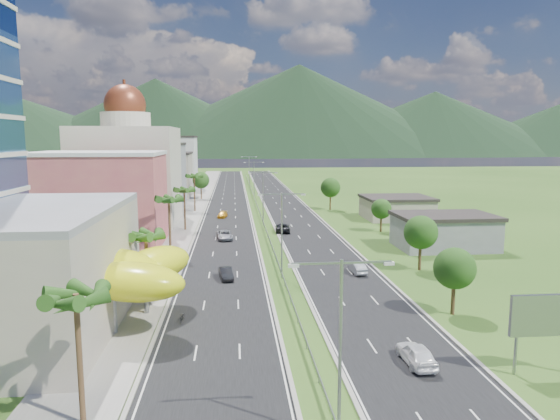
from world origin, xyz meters
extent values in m
plane|color=#2D5119|center=(0.00, 0.00, 0.00)|extent=(500.00, 500.00, 0.00)
cube|color=black|center=(-7.50, 90.00, 0.02)|extent=(11.00, 260.00, 0.04)
cube|color=black|center=(7.50, 90.00, 0.02)|extent=(11.00, 260.00, 0.04)
cube|color=gray|center=(-17.00, 90.00, 0.06)|extent=(7.00, 260.00, 0.12)
cube|color=gray|center=(0.00, 72.00, 0.62)|extent=(0.08, 216.00, 0.28)
cube|color=gray|center=(0.00, 174.00, 0.35)|extent=(0.10, 0.12, 0.70)
cylinder|color=gray|center=(0.00, -25.00, 5.50)|extent=(0.20, 0.20, 11.00)
cube|color=gray|center=(-1.44, -25.00, 10.80)|extent=(2.88, 0.12, 0.12)
cube|color=gray|center=(1.44, -25.00, 10.80)|extent=(2.88, 0.12, 0.12)
cube|color=silver|center=(-2.72, -25.00, 10.70)|extent=(0.60, 0.25, 0.18)
cube|color=silver|center=(2.72, -25.00, 10.70)|extent=(0.60, 0.25, 0.18)
cylinder|color=gray|center=(0.00, 10.00, 5.50)|extent=(0.20, 0.20, 11.00)
cube|color=gray|center=(-1.44, 10.00, 10.80)|extent=(2.88, 0.12, 0.12)
cube|color=gray|center=(1.44, 10.00, 10.80)|extent=(2.88, 0.12, 0.12)
cube|color=silver|center=(-2.72, 10.00, 10.70)|extent=(0.60, 0.25, 0.18)
cube|color=silver|center=(2.72, 10.00, 10.70)|extent=(0.60, 0.25, 0.18)
cylinder|color=gray|center=(0.00, 50.00, 5.50)|extent=(0.20, 0.20, 11.00)
cube|color=gray|center=(-1.44, 50.00, 10.80)|extent=(2.88, 0.12, 0.12)
cube|color=gray|center=(1.44, 50.00, 10.80)|extent=(2.88, 0.12, 0.12)
cube|color=silver|center=(-2.72, 50.00, 10.70)|extent=(0.60, 0.25, 0.18)
cube|color=silver|center=(2.72, 50.00, 10.70)|extent=(0.60, 0.25, 0.18)
cylinder|color=gray|center=(0.00, 95.00, 5.50)|extent=(0.20, 0.20, 11.00)
cube|color=gray|center=(-1.44, 95.00, 10.80)|extent=(2.88, 0.12, 0.12)
cube|color=gray|center=(1.44, 95.00, 10.80)|extent=(2.88, 0.12, 0.12)
cube|color=silver|center=(-2.72, 95.00, 10.70)|extent=(0.60, 0.25, 0.18)
cube|color=silver|center=(2.72, 95.00, 10.70)|extent=(0.60, 0.25, 0.18)
cylinder|color=gray|center=(0.00, 140.00, 5.50)|extent=(0.20, 0.20, 11.00)
cube|color=gray|center=(-1.44, 140.00, 10.80)|extent=(2.88, 0.12, 0.12)
cube|color=gray|center=(1.44, 140.00, 10.80)|extent=(2.88, 0.12, 0.12)
cube|color=silver|center=(-2.72, 140.00, 10.70)|extent=(0.60, 0.25, 0.18)
cube|color=silver|center=(2.72, 140.00, 10.70)|extent=(0.60, 0.25, 0.18)
cylinder|color=gray|center=(-24.00, -2.00, 2.00)|extent=(0.50, 0.50, 4.00)
cylinder|color=gray|center=(-17.00, -7.00, 2.00)|extent=(0.50, 0.50, 4.00)
cylinder|color=gray|center=(-21.00, -10.00, 2.00)|extent=(0.50, 0.50, 4.00)
cylinder|color=gray|center=(-15.00, -2.00, 2.00)|extent=(0.50, 0.50, 4.00)
cube|color=#B74B56|center=(-28.00, 32.00, 7.50)|extent=(20.00, 15.00, 15.00)
cube|color=beige|center=(-28.00, 55.00, 10.00)|extent=(20.00, 20.00, 20.00)
cylinder|color=beige|center=(-28.00, 55.00, 21.50)|extent=(10.00, 10.00, 3.00)
sphere|color=maroon|center=(-28.00, 55.00, 24.50)|extent=(8.40, 8.40, 8.40)
cube|color=gray|center=(-27.00, 80.00, 8.00)|extent=(16.00, 15.00, 16.00)
cube|color=gray|center=(-27.00, 102.00, 6.50)|extent=(16.00, 15.00, 13.00)
cube|color=silver|center=(-27.00, 125.00, 9.00)|extent=(16.00, 15.00, 18.00)
cylinder|color=gray|center=(15.00, -18.00, 1.60)|extent=(0.24, 0.24, 3.20)
cube|color=#D85919|center=(17.00, -18.00, 4.60)|extent=(5.20, 0.35, 3.20)
cube|color=gray|center=(28.00, 25.00, 2.50)|extent=(15.00, 10.00, 5.00)
cube|color=gray|center=(30.00, 55.00, 2.20)|extent=(14.00, 12.00, 4.40)
cylinder|color=#47301C|center=(-15.50, -22.00, 4.25)|extent=(0.36, 0.36, 8.50)
cylinder|color=#47301C|center=(-15.50, 2.00, 3.75)|extent=(0.36, 0.36, 7.50)
cylinder|color=#47301C|center=(-15.50, 22.00, 4.50)|extent=(0.36, 0.36, 9.00)
cylinder|color=#47301C|center=(-15.50, 45.00, 4.00)|extent=(0.36, 0.36, 8.00)
cylinder|color=#47301C|center=(-15.50, 70.00, 4.40)|extent=(0.36, 0.36, 8.80)
cylinder|color=#47301C|center=(-15.50, 95.00, 2.45)|extent=(0.40, 0.40, 4.90)
sphere|color=#275119|center=(-15.50, 95.00, 5.60)|extent=(4.90, 4.90, 4.90)
cylinder|color=#47301C|center=(16.00, -5.00, 2.10)|extent=(0.40, 0.40, 4.20)
sphere|color=#275119|center=(16.00, -5.00, 4.80)|extent=(4.20, 4.20, 4.20)
cylinder|color=#47301C|center=(19.00, 12.00, 2.27)|extent=(0.40, 0.40, 4.55)
sphere|color=#275119|center=(19.00, 12.00, 5.20)|extent=(4.55, 4.55, 4.55)
cylinder|color=#47301C|center=(22.00, 40.00, 1.92)|extent=(0.40, 0.40, 3.85)
sphere|color=#275119|center=(22.00, 40.00, 4.40)|extent=(3.85, 3.85, 3.85)
cylinder|color=#47301C|center=(18.00, 70.00, 2.45)|extent=(0.40, 0.40, 4.90)
sphere|color=#275119|center=(18.00, 70.00, 5.60)|extent=(4.90, 4.90, 4.90)
imported|color=black|center=(-7.11, 10.01, 0.74)|extent=(2.09, 4.43, 1.40)
imported|color=#96979D|center=(-7.72, 35.13, 0.81)|extent=(3.20, 5.81, 1.54)
imported|color=orange|center=(-8.59, 59.82, 0.67)|extent=(2.45, 4.60, 1.27)
imported|color=white|center=(8.22, -15.66, 0.88)|extent=(2.11, 4.97, 1.67)
imported|color=#97999E|center=(10.14, 11.05, 0.75)|extent=(1.82, 4.39, 1.41)
imported|color=black|center=(3.20, 41.34, 0.84)|extent=(3.06, 5.90, 1.59)
imported|color=black|center=(-11.14, -4.60, 0.60)|extent=(0.59, 1.78, 1.13)
camera|label=1|loc=(-5.98, -51.82, 17.73)|focal=32.00mm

